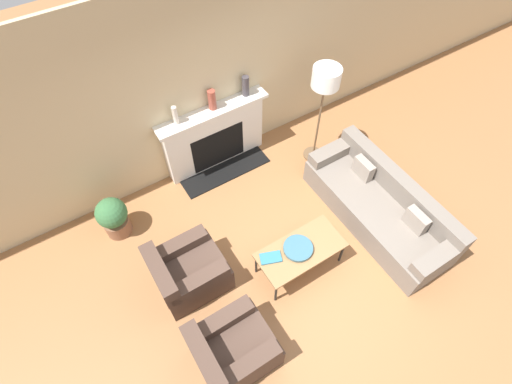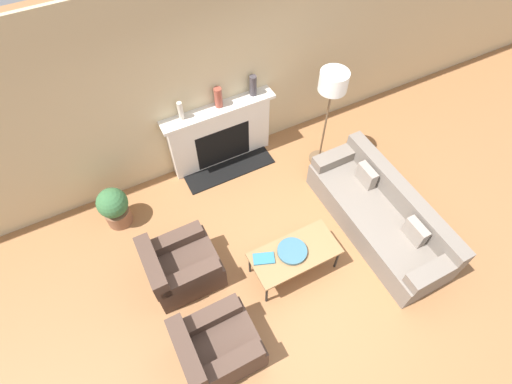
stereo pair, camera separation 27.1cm
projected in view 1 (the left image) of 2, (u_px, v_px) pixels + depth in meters
The scene contains 14 objects.
ground_plane at pixel (312, 272), 5.29m from camera, with size 18.00×18.00×0.00m, color #99663D.
wall_back at pixel (212, 80), 5.39m from camera, with size 18.00×0.06×2.90m.
fireplace at pixel (215, 138), 6.01m from camera, with size 1.70×0.59×1.09m.
couch at pixel (380, 207), 5.57m from camera, with size 0.84×2.27×0.73m.
armchair_near at pixel (231, 350), 4.41m from camera, with size 0.86×0.74×0.77m.
armchair_far at pixel (187, 272), 4.96m from camera, with size 0.86×0.74×0.77m.
coffee_table at pixel (301, 251), 5.01m from camera, with size 1.12×0.54×0.45m.
bowl at pixel (298, 248), 4.95m from camera, with size 0.37×0.37×0.05m.
book at pixel (271, 258), 4.90m from camera, with size 0.30×0.24×0.02m.
floor_lamp at pixel (325, 85), 5.37m from camera, with size 0.39×0.39×1.68m.
mantel_vase_left at pixel (175, 115), 5.29m from camera, with size 0.07×0.07×0.28m.
mantel_vase_center_left at pixel (212, 100), 5.46m from camera, with size 0.11×0.11×0.30m.
mantel_vase_center_right at pixel (246, 86), 5.62m from camera, with size 0.10×0.10×0.31m.
potted_plant at pixel (113, 217), 5.39m from camera, with size 0.42×0.42×0.65m.
Camera 1 is at (-1.85, -1.53, 4.89)m, focal length 28.00 mm.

